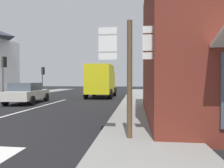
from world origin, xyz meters
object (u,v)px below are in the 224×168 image
at_px(sedan_far, 27,93).
at_px(traffic_light_far_left, 43,74).
at_px(delivery_truck, 101,80).
at_px(traffic_light_near_left, 4,68).
at_px(traffic_light_far_right, 129,71).
at_px(route_sign_post, 130,70).

distance_m(sedan_far, traffic_light_far_left, 10.35).
relative_size(sedan_far, traffic_light_far_left, 1.34).
bearing_deg(delivery_truck, traffic_light_near_left, -159.24).
distance_m(traffic_light_far_right, traffic_light_near_left, 12.09).
relative_size(traffic_light_far_right, traffic_light_near_left, 0.98).
distance_m(delivery_truck, traffic_light_far_right, 4.15).
height_order(traffic_light_near_left, traffic_light_far_left, traffic_light_near_left).
relative_size(traffic_light_far_right, traffic_light_far_left, 1.10).
bearing_deg(traffic_light_far_right, route_sign_post, -88.09).
bearing_deg(sedan_far, traffic_light_near_left, 145.37).
bearing_deg(route_sign_post, traffic_light_far_right, 91.91).
bearing_deg(sedan_far, traffic_light_far_right, 50.42).
distance_m(route_sign_post, traffic_light_far_right, 16.78).
bearing_deg(route_sign_post, traffic_light_far_left, 121.59).
relative_size(sedan_far, traffic_light_far_right, 1.22).
height_order(sedan_far, traffic_light_far_left, traffic_light_far_left).
distance_m(sedan_far, traffic_light_near_left, 4.63).
height_order(route_sign_post, traffic_light_near_left, traffic_light_near_left).
bearing_deg(traffic_light_far_left, route_sign_post, -58.41).
bearing_deg(traffic_light_far_left, traffic_light_far_right, -6.30).
height_order(sedan_far, traffic_light_near_left, traffic_light_near_left).
relative_size(delivery_truck, traffic_light_near_left, 1.37).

